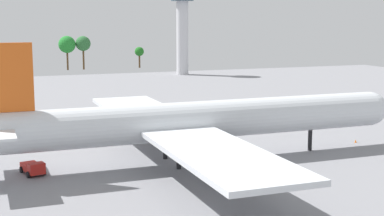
% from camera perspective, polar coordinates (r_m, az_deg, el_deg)
% --- Properties ---
extents(ground_plane, '(289.74, 289.74, 0.00)m').
position_cam_1_polar(ground_plane, '(88.20, 0.00, -5.49)').
color(ground_plane, gray).
extents(cargo_airplane, '(72.44, 67.10, 18.98)m').
position_cam_1_polar(cargo_airplane, '(86.59, -0.38, -1.40)').
color(cargo_airplane, silver).
rests_on(cargo_airplane, ground_plane).
extents(baggage_tug, '(3.48, 5.51, 2.00)m').
position_cam_1_polar(baggage_tug, '(84.08, -15.85, -5.86)').
color(baggage_tug, '#B21E19').
rests_on(baggage_tug, ground_plane).
extents(cargo_loader, '(2.73, 4.78, 2.21)m').
position_cam_1_polar(cargo_loader, '(122.50, 1.19, -0.86)').
color(cargo_loader, silver).
rests_on(cargo_loader, ground_plane).
extents(safety_cone_nose, '(0.40, 0.40, 0.57)m').
position_cam_1_polar(safety_cone_nose, '(105.75, 16.30, -3.24)').
color(safety_cone_nose, orange).
rests_on(safety_cone_nose, ground_plane).
extents(control_tower, '(8.98, 8.98, 33.03)m').
position_cam_1_polar(control_tower, '(224.76, -0.99, 8.50)').
color(control_tower, silver).
rests_on(control_tower, ground_plane).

